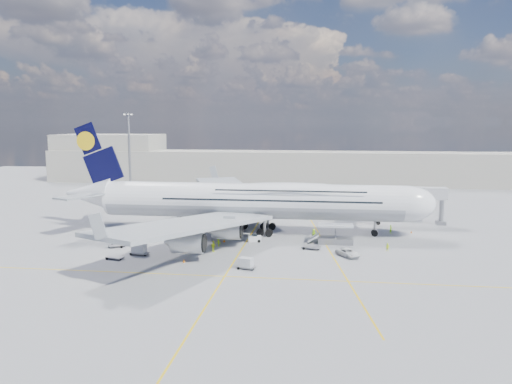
# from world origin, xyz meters

# --- Properties ---
(ground) EXTENTS (300.00, 300.00, 0.00)m
(ground) POSITION_xyz_m (0.00, 0.00, 0.00)
(ground) COLOR gray
(ground) RESTS_ON ground
(taxi_line_main) EXTENTS (0.25, 220.00, 0.01)m
(taxi_line_main) POSITION_xyz_m (0.00, 0.00, 0.01)
(taxi_line_main) COLOR #E4B70C
(taxi_line_main) RESTS_ON ground
(taxi_line_cross) EXTENTS (120.00, 0.25, 0.01)m
(taxi_line_cross) POSITION_xyz_m (0.00, -20.00, 0.01)
(taxi_line_cross) COLOR #E4B70C
(taxi_line_cross) RESTS_ON ground
(taxi_line_diag) EXTENTS (14.16, 99.06, 0.01)m
(taxi_line_diag) POSITION_xyz_m (14.00, 10.00, 0.01)
(taxi_line_diag) COLOR #E4B70C
(taxi_line_diag) RESTS_ON ground
(airliner) EXTENTS (77.26, 79.15, 23.71)m
(airliner) POSITION_xyz_m (0.26, 10.00, 6.87)
(airliner) COLOR white
(airliner) RESTS_ON ground
(jet_bridge) EXTENTS (18.80, 12.10, 8.50)m
(jet_bridge) POSITION_xyz_m (29.81, 20.94, 6.85)
(jet_bridge) COLOR #B7B7BC
(jet_bridge) RESTS_ON ground
(cargo_loader) EXTENTS (8.53, 3.20, 3.67)m
(cargo_loader) POSITION_xyz_m (16.82, 2.89, 1.25)
(cargo_loader) COLOR silver
(cargo_loader) RESTS_ON ground
(light_mast) EXTENTS (3.00, 0.70, 25.50)m
(light_mast) POSITION_xyz_m (-40.00, 45.00, 13.21)
(light_mast) COLOR gray
(light_mast) RESTS_ON ground
(terminal) EXTENTS (180.00, 16.00, 12.00)m
(terminal) POSITION_xyz_m (0.00, 95.00, 6.00)
(terminal) COLOR #B2AD9E
(terminal) RESTS_ON ground
(hangar) EXTENTS (40.00, 22.00, 18.00)m
(hangar) POSITION_xyz_m (-70.00, 100.00, 9.00)
(hangar) COLOR #B2AD9E
(hangar) RESTS_ON ground
(tree_line) EXTENTS (160.00, 6.00, 8.00)m
(tree_line) POSITION_xyz_m (40.00, 140.00, 4.00)
(tree_line) COLOR #193814
(tree_line) RESTS_ON ground
(dolly_row_a) EXTENTS (3.21, 2.27, 0.43)m
(dolly_row_a) POSITION_xyz_m (-20.16, -13.08, 0.33)
(dolly_row_a) COLOR gray
(dolly_row_a) RESTS_ON ground
(dolly_row_b) EXTENTS (2.97, 2.33, 1.66)m
(dolly_row_b) POSITION_xyz_m (-8.67, -1.45, 0.89)
(dolly_row_b) COLOR gray
(dolly_row_b) RESTS_ON ground
(dolly_row_c) EXTENTS (3.33, 2.02, 2.01)m
(dolly_row_c) POSITION_xyz_m (-17.08, -9.83, 1.08)
(dolly_row_c) COLOR gray
(dolly_row_c) RESTS_ON ground
(dolly_back) EXTENTS (3.23, 2.83, 0.42)m
(dolly_back) POSITION_xyz_m (-23.07, -5.33, 0.32)
(dolly_back) COLOR gray
(dolly_back) RESTS_ON ground
(dolly_nose_far) EXTENTS (3.14, 2.24, 1.79)m
(dolly_nose_far) POSITION_xyz_m (2.59, -15.80, 0.96)
(dolly_nose_far) COLOR gray
(dolly_nose_far) RESTS_ON ground
(dolly_nose_near) EXTENTS (3.61, 2.47, 0.48)m
(dolly_nose_near) POSITION_xyz_m (12.49, -2.07, 0.37)
(dolly_nose_near) COLOR gray
(dolly_nose_near) RESTS_ON ground
(baggage_tug) EXTENTS (2.74, 1.81, 1.57)m
(baggage_tug) POSITION_xyz_m (1.62, 1.96, 0.69)
(baggage_tug) COLOR silver
(baggage_tug) RESTS_ON ground
(catering_truck_inner) EXTENTS (6.63, 2.69, 3.94)m
(catering_truck_inner) POSITION_xyz_m (-15.94, 21.12, 1.86)
(catering_truck_inner) COLOR gray
(catering_truck_inner) RESTS_ON ground
(catering_truck_outer) EXTENTS (6.68, 2.65, 3.97)m
(catering_truck_outer) POSITION_xyz_m (-23.02, 47.45, 1.84)
(catering_truck_outer) COLOR gray
(catering_truck_outer) RESTS_ON ground
(service_van) EXTENTS (4.63, 5.28, 1.35)m
(service_van) POSITION_xyz_m (18.86, -6.34, 0.68)
(service_van) COLOR silver
(service_van) RESTS_ON ground
(crew_nose) EXTENTS (0.77, 0.77, 1.80)m
(crew_nose) POSITION_xyz_m (28.59, 12.85, 0.90)
(crew_nose) COLOR #9DF319
(crew_nose) RESTS_ON ground
(crew_loader) EXTENTS (0.92, 0.88, 1.50)m
(crew_loader) POSITION_xyz_m (26.05, -1.97, 0.75)
(crew_loader) COLOR #E6FF1A
(crew_loader) RESTS_ON ground
(crew_wing) EXTENTS (0.98, 1.26, 2.00)m
(crew_wing) POSITION_xyz_m (-4.70, -6.33, 1.00)
(crew_wing) COLOR #E7FF1A
(crew_wing) RESTS_ON ground
(crew_van) EXTENTS (1.13, 1.12, 1.97)m
(crew_van) POSITION_xyz_m (12.84, 6.14, 0.99)
(crew_van) COLOR #ACFC1A
(crew_van) RESTS_ON ground
(crew_tug) EXTENTS (1.12, 0.85, 1.53)m
(crew_tug) POSITION_xyz_m (-4.58, -2.43, 0.77)
(crew_tug) COLOR #AFDD17
(crew_tug) RESTS_ON ground
(cone_nose) EXTENTS (0.41, 0.41, 0.52)m
(cone_nose) POSITION_xyz_m (32.90, 13.81, 0.25)
(cone_nose) COLOR orange
(cone_nose) RESTS_ON ground
(cone_wing_left_inner) EXTENTS (0.50, 0.50, 0.64)m
(cone_wing_left_inner) POSITION_xyz_m (-9.11, 19.11, 0.31)
(cone_wing_left_inner) COLOR orange
(cone_wing_left_inner) RESTS_ON ground
(cone_wing_left_outer) EXTENTS (0.44, 0.44, 0.56)m
(cone_wing_left_outer) POSITION_xyz_m (-16.37, 37.84, 0.27)
(cone_wing_left_outer) COLOR orange
(cone_wing_left_outer) RESTS_ON ground
(cone_wing_right_inner) EXTENTS (0.47, 0.47, 0.60)m
(cone_wing_right_inner) POSITION_xyz_m (-4.20, 1.10, 0.29)
(cone_wing_right_inner) COLOR orange
(cone_wing_right_inner) RESTS_ON ground
(cone_wing_right_outer) EXTENTS (0.43, 0.43, 0.55)m
(cone_wing_right_outer) POSITION_xyz_m (-8.06, -13.57, 0.26)
(cone_wing_right_outer) COLOR orange
(cone_wing_right_outer) RESTS_ON ground
(cone_tail) EXTENTS (0.46, 0.46, 0.58)m
(cone_tail) POSITION_xyz_m (-29.38, 3.59, 0.28)
(cone_tail) COLOR orange
(cone_tail) RESTS_ON ground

